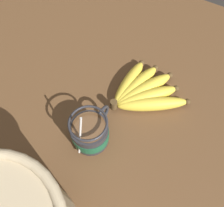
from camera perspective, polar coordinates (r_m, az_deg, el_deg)
The scene contains 3 objects.
table at distance 63.78cm, azimuth -3.66°, elevation -3.10°, with size 134.24×134.24×3.44cm.
coffee_mug at distance 55.29cm, azimuth -5.68°, elevation -7.50°, with size 13.59×9.52×14.65cm.
banana_bunch at distance 64.15cm, azimuth 8.00°, elevation 3.14°, with size 20.64×21.02×4.39cm.
Camera 1 is at (-23.19, -19.72, 57.77)cm, focal length 35.00 mm.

